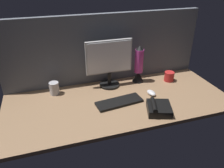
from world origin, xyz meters
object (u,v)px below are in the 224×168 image
(monitor, at_px, (109,62))
(keyboard, at_px, (119,102))
(mug_steel, at_px, (54,88))
(mug_red_plastic, at_px, (169,76))
(mouse, at_px, (151,93))
(lava_lamp, at_px, (139,67))
(desk_phone, at_px, (159,108))

(monitor, height_order, keyboard, monitor)
(mug_steel, bearing_deg, mug_red_plastic, -4.07)
(mouse, height_order, lava_lamp, lava_lamp)
(monitor, relative_size, desk_phone, 1.78)
(mouse, relative_size, mug_steel, 0.90)
(mug_steel, height_order, desk_phone, mug_steel)
(keyboard, bearing_deg, lava_lamp, 39.45)
(lava_lamp, bearing_deg, monitor, 179.03)
(mug_steel, height_order, mug_red_plastic, mug_steel)
(monitor, distance_m, mug_red_plastic, 0.60)
(monitor, height_order, mug_steel, monitor)
(lava_lamp, bearing_deg, mug_red_plastic, -15.39)
(mouse, height_order, mug_red_plastic, mug_red_plastic)
(mug_red_plastic, bearing_deg, lava_lamp, 164.61)
(mug_steel, relative_size, mug_red_plastic, 1.19)
(monitor, distance_m, lava_lamp, 0.30)
(mouse, xyz_separation_m, mug_steel, (-0.77, 0.26, 0.04))
(monitor, height_order, lava_lamp, monitor)
(keyboard, height_order, desk_phone, desk_phone)
(monitor, relative_size, mouse, 4.37)
(lava_lamp, distance_m, desk_phone, 0.52)
(mouse, bearing_deg, mug_red_plastic, 25.55)
(mug_red_plastic, xyz_separation_m, desk_phone, (-0.34, -0.43, -0.01))
(mug_steel, xyz_separation_m, desk_phone, (0.71, -0.50, -0.02))
(lava_lamp, bearing_deg, keyboard, -133.70)
(mouse, bearing_deg, desk_phone, -112.92)
(keyboard, xyz_separation_m, mug_steel, (-0.47, 0.30, 0.04))
(monitor, distance_m, mug_steel, 0.51)
(monitor, relative_size, mug_steel, 3.93)
(mug_red_plastic, bearing_deg, monitor, 171.71)
(mouse, bearing_deg, keyboard, 179.86)
(mouse, xyz_separation_m, mug_red_plastic, (0.27, 0.18, 0.03))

